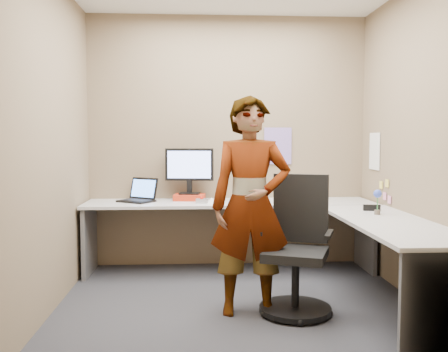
{
  "coord_description": "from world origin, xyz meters",
  "views": [
    {
      "loc": [
        -0.37,
        -4.13,
        1.38
      ],
      "look_at": [
        -0.1,
        0.25,
        1.05
      ],
      "focal_mm": 40.0,
      "sensor_mm": 36.0,
      "label": 1
    }
  ],
  "objects": [
    {
      "name": "flower",
      "position": [
        1.2,
        0.02,
        0.87
      ],
      "size": [
        0.07,
        0.07,
        0.22
      ],
      "color": "brown",
      "rests_on": "desk"
    },
    {
      "name": "office_chair",
      "position": [
        0.45,
        -0.27,
        0.44
      ],
      "size": [
        0.62,
        0.61,
        1.07
      ],
      "rotation": [
        0.0,
        0.0,
        -0.37
      ],
      "color": "black",
      "rests_on": "ground"
    },
    {
      "name": "stapler",
      "position": [
        1.23,
        0.24,
        0.76
      ],
      "size": [
        0.15,
        0.07,
        0.05
      ],
      "primitive_type": "cube",
      "rotation": [
        0.0,
        0.0,
        -0.19
      ],
      "color": "black",
      "rests_on": "desk"
    },
    {
      "name": "sticky_note_c",
      "position": [
        1.49,
        0.48,
        0.8
      ],
      "size": [
        0.01,
        0.07,
        0.07
      ],
      "primitive_type": "cube",
      "color": "pink",
      "rests_on": "wall_right"
    },
    {
      "name": "person",
      "position": [
        0.07,
        -0.28,
        0.86
      ],
      "size": [
        0.64,
        0.43,
        1.71
      ],
      "primitive_type": "imported",
      "rotation": [
        0.0,
        0.0,
        -0.03
      ],
      "color": "#999399",
      "rests_on": "ground"
    },
    {
      "name": "sticky_note_b",
      "position": [
        1.49,
        0.6,
        0.82
      ],
      "size": [
        0.01,
        0.07,
        0.07
      ],
      "primitive_type": "cube",
      "color": "pink",
      "rests_on": "wall_right"
    },
    {
      "name": "calendar_white",
      "position": [
        1.49,
        0.9,
        1.25
      ],
      "size": [
        0.01,
        0.28,
        0.38
      ],
      "primitive_type": "cube",
      "color": "white",
      "rests_on": "wall_right"
    },
    {
      "name": "wall_back",
      "position": [
        0.0,
        1.3,
        1.35
      ],
      "size": [
        3.0,
        0.0,
        3.0
      ],
      "primitive_type": "plane",
      "rotation": [
        1.57,
        0.0,
        0.0
      ],
      "color": "brown",
      "rests_on": "ground"
    },
    {
      "name": "sticky_note_a",
      "position": [
        1.49,
        0.55,
        0.95
      ],
      "size": [
        0.01,
        0.07,
        0.07
      ],
      "primitive_type": "cube",
      "color": "#F2E059",
      "rests_on": "wall_right"
    },
    {
      "name": "monitor",
      "position": [
        -0.42,
        1.13,
        1.08
      ],
      "size": [
        0.51,
        0.17,
        0.48
      ],
      "rotation": [
        0.0,
        0.0,
        -0.12
      ],
      "color": "black",
      "rests_on": "paper_ream"
    },
    {
      "name": "wall_left",
      "position": [
        -1.5,
        0.0,
        1.35
      ],
      "size": [
        0.0,
        2.7,
        2.7
      ],
      "primitive_type": "plane",
      "rotation": [
        1.57,
        0.0,
        1.57
      ],
      "color": "brown",
      "rests_on": "ground"
    },
    {
      "name": "sticky_note_d",
      "position": [
        1.49,
        0.7,
        0.92
      ],
      "size": [
        0.01,
        0.07,
        0.07
      ],
      "primitive_type": "cube",
      "color": "#F2E059",
      "rests_on": "wall_right"
    },
    {
      "name": "desk",
      "position": [
        0.44,
        0.39,
        0.59
      ],
      "size": [
        2.98,
        2.58,
        0.73
      ],
      "color": "silver",
      "rests_on": "ground"
    },
    {
      "name": "calendar_purple",
      "position": [
        0.55,
        1.29,
        1.3
      ],
      "size": [
        0.3,
        0.01,
        0.4
      ],
      "primitive_type": "cube",
      "color": "#846BB7",
      "rests_on": "wall_back"
    },
    {
      "name": "trackball_mouse",
      "position": [
        -0.29,
        0.86,
        0.76
      ],
      "size": [
        0.12,
        0.08,
        0.07
      ],
      "color": "#B7B7BC",
      "rests_on": "desk"
    },
    {
      "name": "wall_right",
      "position": [
        1.5,
        0.0,
        1.35
      ],
      "size": [
        0.0,
        2.7,
        2.7
      ],
      "primitive_type": "plane",
      "rotation": [
        1.57,
        0.0,
        -1.57
      ],
      "color": "brown",
      "rests_on": "ground"
    },
    {
      "name": "origami",
      "position": [
        -0.19,
        0.84,
        0.76
      ],
      "size": [
        0.1,
        0.1,
        0.06
      ],
      "primitive_type": "cone",
      "color": "white",
      "rests_on": "desk"
    },
    {
      "name": "ground",
      "position": [
        0.0,
        0.0,
        0.0
      ],
      "size": [
        3.0,
        3.0,
        0.0
      ],
      "primitive_type": "plane",
      "color": "#27272D",
      "rests_on": "ground"
    },
    {
      "name": "laptop",
      "position": [
        -0.93,
        1.04,
        0.79
      ],
      "size": [
        0.44,
        0.42,
        0.24
      ],
      "rotation": [
        0.0,
        0.0,
        -0.6
      ],
      "color": "black",
      "rests_on": "desk"
    },
    {
      "name": "paper_ream",
      "position": [
        -0.42,
        1.12,
        0.76
      ],
      "size": [
        0.34,
        0.27,
        0.06
      ],
      "primitive_type": "cube",
      "rotation": [
        0.0,
        0.0,
        -0.12
      ],
      "color": "#B62A12",
      "rests_on": "desk"
    }
  ]
}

